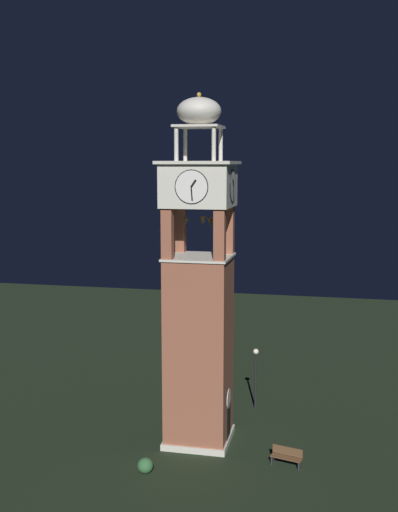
{
  "coord_description": "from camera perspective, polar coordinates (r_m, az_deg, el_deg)",
  "views": [
    {
      "loc": [
        -32.41,
        -7.01,
        15.26
      ],
      "look_at": [
        0.0,
        0.0,
        10.36
      ],
      "focal_mm": 44.24,
      "sensor_mm": 36.0,
      "label": 1
    }
  ],
  "objects": [
    {
      "name": "clock_tower",
      "position": [
        34.02,
        0.0,
        -4.54
      ],
      "size": [
        3.89,
        3.89,
        18.86
      ],
      "color": "#93543D",
      "rests_on": "ground"
    },
    {
      "name": "shrub_near_entry",
      "position": [
        33.08,
        -4.88,
        -18.35
      ],
      "size": [
        0.79,
        0.79,
        0.77
      ],
      "primitive_type": "ellipsoid",
      "color": "#336638",
      "rests_on": "ground"
    },
    {
      "name": "park_bench",
      "position": [
        33.91,
        7.93,
        -17.52
      ],
      "size": [
        0.83,
        1.66,
        0.95
      ],
      "color": "brown",
      "rests_on": "ground"
    },
    {
      "name": "lamp_post",
      "position": [
        39.94,
        5.15,
        -9.98
      ],
      "size": [
        0.36,
        0.36,
        3.88
      ],
      "color": "black",
      "rests_on": "ground"
    },
    {
      "name": "trash_bin",
      "position": [
        40.51,
        -1.04,
        -13.12
      ],
      "size": [
        0.52,
        0.52,
        0.8
      ],
      "primitive_type": "cylinder",
      "color": "#38513D",
      "rests_on": "ground"
    },
    {
      "name": "ground",
      "position": [
        36.5,
        -0.0,
        -16.31
      ],
      "size": [
        80.0,
        80.0,
        0.0
      ],
      "primitive_type": "plane",
      "color": "black"
    }
  ]
}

